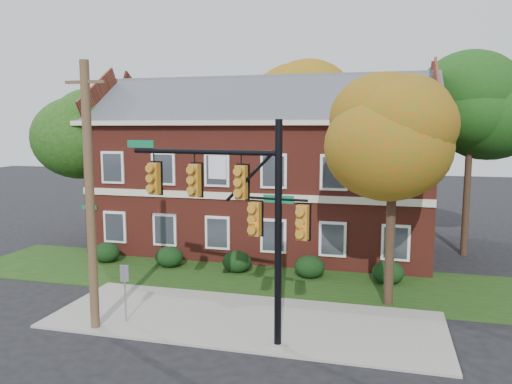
% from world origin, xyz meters
% --- Properties ---
extents(ground, '(120.00, 120.00, 0.00)m').
position_xyz_m(ground, '(0.00, 0.00, 0.00)').
color(ground, black).
rests_on(ground, ground).
extents(sidewalk, '(14.00, 5.00, 0.08)m').
position_xyz_m(sidewalk, '(0.00, 1.00, 0.04)').
color(sidewalk, gray).
rests_on(sidewalk, ground).
extents(grass_strip, '(30.00, 6.00, 0.04)m').
position_xyz_m(grass_strip, '(0.00, 6.00, 0.02)').
color(grass_strip, '#193811').
rests_on(grass_strip, ground).
extents(apartment_building, '(18.80, 8.80, 9.74)m').
position_xyz_m(apartment_building, '(-2.00, 11.95, 4.99)').
color(apartment_building, maroon).
rests_on(apartment_building, ground).
extents(hedge_far_left, '(1.40, 1.26, 1.05)m').
position_xyz_m(hedge_far_left, '(-9.00, 6.70, 0.53)').
color(hedge_far_left, black).
rests_on(hedge_far_left, ground).
extents(hedge_left, '(1.40, 1.26, 1.05)m').
position_xyz_m(hedge_left, '(-5.50, 6.70, 0.53)').
color(hedge_left, black).
rests_on(hedge_left, ground).
extents(hedge_center, '(1.40, 1.26, 1.05)m').
position_xyz_m(hedge_center, '(-2.00, 6.70, 0.53)').
color(hedge_center, black).
rests_on(hedge_center, ground).
extents(hedge_right, '(1.40, 1.26, 1.05)m').
position_xyz_m(hedge_right, '(1.50, 6.70, 0.53)').
color(hedge_right, black).
rests_on(hedge_right, ground).
extents(hedge_far_right, '(1.40, 1.26, 1.05)m').
position_xyz_m(hedge_far_right, '(5.00, 6.70, 0.53)').
color(hedge_far_right, black).
rests_on(hedge_far_right, ground).
extents(tree_near_right, '(4.50, 4.25, 8.58)m').
position_xyz_m(tree_near_right, '(5.22, 3.87, 6.67)').
color(tree_near_right, black).
rests_on(tree_near_right, ground).
extents(tree_left_rear, '(5.40, 5.10, 8.88)m').
position_xyz_m(tree_left_rear, '(-11.73, 10.84, 6.68)').
color(tree_left_rear, black).
rests_on(tree_left_rear, ground).
extents(tree_right_rear, '(6.30, 5.95, 10.62)m').
position_xyz_m(tree_right_rear, '(9.31, 12.81, 8.12)').
color(tree_right_rear, black).
rests_on(tree_right_rear, ground).
extents(tree_far_rear, '(6.84, 6.46, 11.52)m').
position_xyz_m(tree_far_rear, '(-0.66, 19.79, 8.84)').
color(tree_far_rear, black).
rests_on(tree_far_rear, ground).
extents(traffic_signal, '(6.38, 1.02, 7.15)m').
position_xyz_m(traffic_signal, '(0.36, -0.74, 4.44)').
color(traffic_signal, gray).
rests_on(traffic_signal, ground).
extents(utility_pole, '(1.41, 0.31, 9.07)m').
position_xyz_m(utility_pole, '(-4.77, -1.00, 4.60)').
color(utility_pole, brown).
rests_on(utility_pole, ground).
extents(sign_post, '(0.31, 0.09, 2.12)m').
position_xyz_m(sign_post, '(-4.01, -0.26, 1.44)').
color(sign_post, slate).
rests_on(sign_post, ground).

